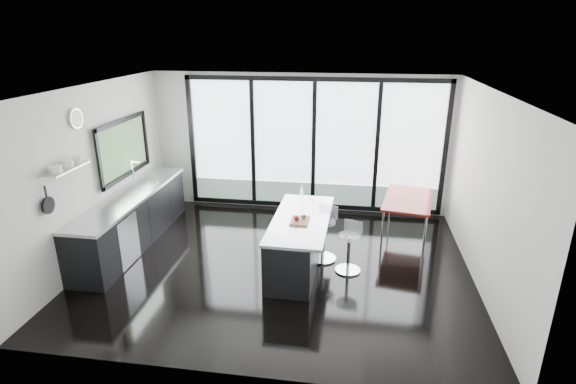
% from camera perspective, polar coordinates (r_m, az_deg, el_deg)
% --- Properties ---
extents(floor, '(6.00, 5.00, 0.00)m').
position_cam_1_polar(floor, '(7.35, -1.13, -9.21)').
color(floor, black).
rests_on(floor, ground).
extents(ceiling, '(6.00, 5.00, 0.00)m').
position_cam_1_polar(ceiling, '(6.47, -1.31, 13.00)').
color(ceiling, white).
rests_on(ceiling, wall_back).
extents(wall_back, '(6.00, 0.09, 2.80)m').
position_cam_1_polar(wall_back, '(9.13, 3.10, 5.25)').
color(wall_back, beige).
rests_on(wall_back, ground).
extents(wall_front, '(6.00, 0.00, 2.80)m').
position_cam_1_polar(wall_front, '(4.54, -6.61, -8.91)').
color(wall_front, beige).
rests_on(wall_front, ground).
extents(wall_left, '(0.26, 5.00, 2.80)m').
position_cam_1_polar(wall_left, '(8.01, -22.37, 3.82)').
color(wall_left, beige).
rests_on(wall_left, ground).
extents(wall_right, '(0.00, 5.00, 2.80)m').
position_cam_1_polar(wall_right, '(6.96, 23.93, -0.11)').
color(wall_right, beige).
rests_on(wall_right, ground).
extents(counter_cabinets, '(0.69, 3.24, 1.36)m').
position_cam_1_polar(counter_cabinets, '(8.32, -19.17, -3.24)').
color(counter_cabinets, black).
rests_on(counter_cabinets, floor).
extents(island, '(0.90, 2.06, 1.09)m').
position_cam_1_polar(island, '(7.14, 1.11, -6.30)').
color(island, black).
rests_on(island, floor).
extents(bar_stool_near, '(0.52, 0.52, 0.62)m').
position_cam_1_polar(bar_stool_near, '(7.09, 7.69, -7.70)').
color(bar_stool_near, silver).
rests_on(bar_stool_near, floor).
extents(bar_stool_far, '(0.58, 0.58, 0.71)m').
position_cam_1_polar(bar_stool_far, '(7.38, 4.48, -6.07)').
color(bar_stool_far, silver).
rests_on(bar_stool_far, floor).
extents(red_table, '(1.02, 1.51, 0.75)m').
position_cam_1_polar(red_table, '(8.42, 14.77, -3.16)').
color(red_table, maroon).
rests_on(red_table, floor).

